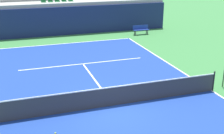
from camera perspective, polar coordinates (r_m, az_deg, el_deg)
ground_plane at (r=14.26m, az=0.33°, el=-7.35°), size 80.00×80.00×0.00m
court_surface at (r=14.26m, az=0.33°, el=-7.33°), size 11.00×24.00×0.01m
baseline_far at (r=25.18m, az=-8.42°, el=4.48°), size 11.00×0.10×0.00m
sideline_right at (r=16.66m, az=18.44°, el=-4.28°), size 0.10×24.00×0.00m
service_line_far at (r=19.96m, az=-5.55°, el=0.61°), size 8.26×0.10×0.00m
centre_service_line at (r=17.05m, az=-3.12°, el=-2.69°), size 0.10×6.40×0.00m
back_wall at (r=27.92m, az=-9.72°, el=8.58°), size 20.65×0.30×2.58m
stands_tier_lower at (r=29.21m, az=-10.16°, el=9.33°), size 20.65×2.40×2.88m
stands_tier_upper at (r=31.50m, az=-10.88°, el=10.66°), size 20.65×2.40×3.58m
seating_row_lower at (r=29.08m, az=-10.38°, el=12.39°), size 2.97×0.44×0.44m
tennis_net at (r=14.04m, az=0.33°, el=-5.50°), size 11.08×0.08×1.07m
player_bench at (r=28.10m, az=5.51°, el=7.20°), size 1.50×0.40×0.85m
tennis_ball_0 at (r=12.30m, az=-10.76°, el=-12.24°), size 0.07×0.07×0.07m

